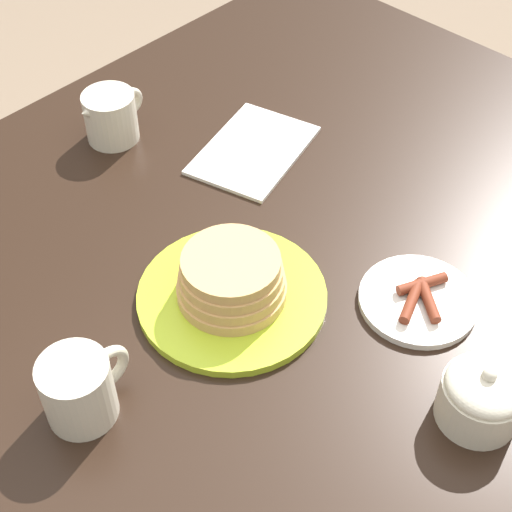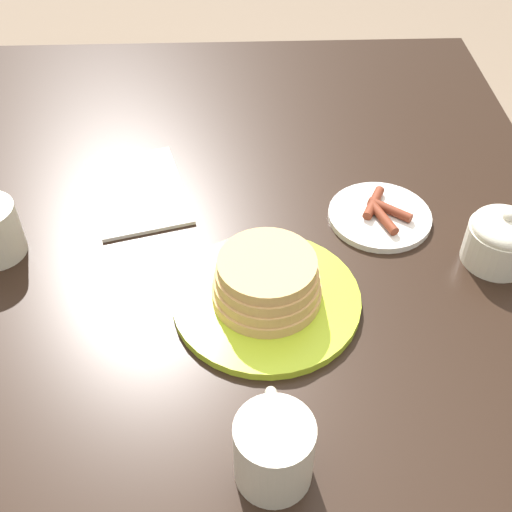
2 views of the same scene
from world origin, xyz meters
name	(u,v)px [view 1 (image 1 of 2)]	position (x,y,z in m)	size (l,w,h in m)	color
ground_plane	(240,512)	(0.00, 0.00, 0.00)	(8.00, 8.00, 0.00)	#7A6651
dining_table	(233,315)	(0.00, 0.00, 0.63)	(1.40, 1.00, 0.74)	black
pancake_plate	(232,285)	(-0.04, -0.04, 0.76)	(0.24, 0.24, 0.08)	#AAC628
side_plate_bacon	(418,299)	(0.12, -0.22, 0.74)	(0.15, 0.15, 0.02)	silver
coffee_mug	(80,388)	(-0.27, -0.04, 0.78)	(0.11, 0.08, 0.09)	beige
creamer_pitcher	(110,116)	(0.07, 0.33, 0.78)	(0.12, 0.08, 0.09)	beige
sugar_bowl	(482,395)	(0.03, -0.36, 0.78)	(0.09, 0.09, 0.09)	beige
napkin	(253,150)	(0.19, 0.15, 0.74)	(0.23, 0.18, 0.01)	silver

